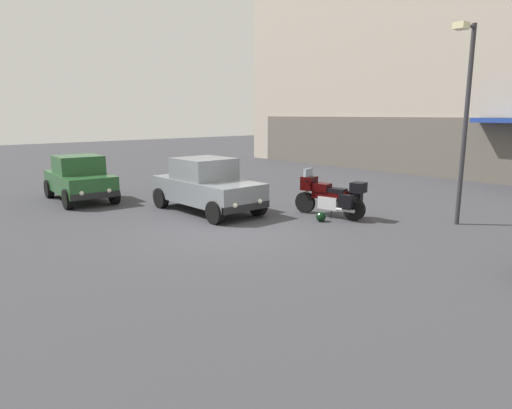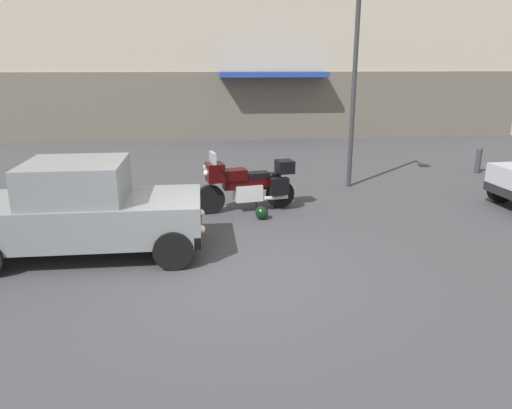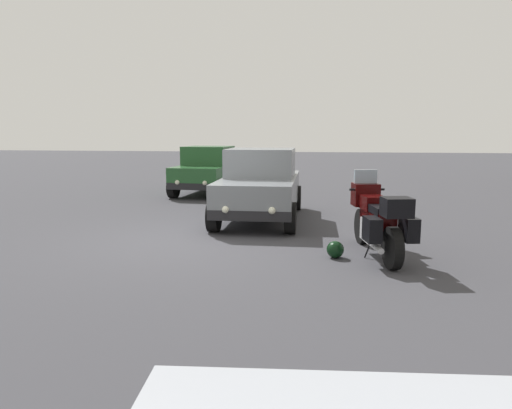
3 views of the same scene
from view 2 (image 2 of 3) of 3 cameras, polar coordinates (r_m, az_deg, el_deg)
ground_plane at (r=7.83m, az=-3.34°, el=-7.90°), size 80.00×80.00×0.00m
motorcycle at (r=10.78m, az=-0.97°, el=2.49°), size 2.25×0.96×1.36m
helmet at (r=10.29m, az=0.69°, el=-0.98°), size 0.28×0.28×0.28m
car_hatchback_near at (r=8.72m, az=-19.37°, el=-0.58°), size 3.89×1.82×1.64m
streetlamp_curbside at (r=12.75m, az=11.74°, el=15.71°), size 0.28×0.94×5.19m
bollard_curbside at (r=15.95m, az=24.67°, el=4.86°), size 0.16×0.16×0.80m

